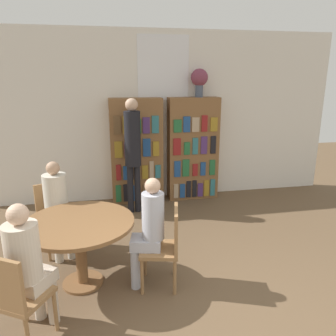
{
  "coord_description": "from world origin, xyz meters",
  "views": [
    {
      "loc": [
        -1.04,
        -1.91,
        2.22
      ],
      "look_at": [
        -0.26,
        2.16,
        1.05
      ],
      "focal_mm": 35.0,
      "sensor_mm": 36.0,
      "label": 1
    }
  ],
  "objects": [
    {
      "name": "wall_back",
      "position": [
        0.0,
        3.96,
        1.51
      ],
      "size": [
        6.4,
        0.07,
        3.0
      ],
      "color": "silver",
      "rests_on": "ground_plane"
    },
    {
      "name": "bookshelf_left",
      "position": [
        -0.52,
        3.76,
        0.93
      ],
      "size": [
        0.91,
        0.34,
        1.86
      ],
      "color": "brown",
      "rests_on": "ground_plane"
    },
    {
      "name": "bookshelf_right",
      "position": [
        0.52,
        3.76,
        0.93
      ],
      "size": [
        0.91,
        0.34,
        1.86
      ],
      "color": "brown",
      "rests_on": "ground_plane"
    },
    {
      "name": "flower_vase",
      "position": [
        0.61,
        3.77,
        2.16
      ],
      "size": [
        0.3,
        0.3,
        0.48
      ],
      "color": "#475166",
      "rests_on": "bookshelf_right"
    },
    {
      "name": "reading_table",
      "position": [
        -1.37,
        1.36,
        0.62
      ],
      "size": [
        1.17,
        1.17,
        0.75
      ],
      "color": "brown",
      "rests_on": "ground_plane"
    },
    {
      "name": "chair_near_camera",
      "position": [
        -1.83,
        0.56,
        0.5
      ],
      "size": [
        0.55,
        0.55,
        0.9
      ],
      "rotation": [
        0.0,
        0.0,
        -0.52
      ],
      "color": "olive",
      "rests_on": "ground_plane"
    },
    {
      "name": "chair_left_side",
      "position": [
        -1.74,
        2.21,
        0.5
      ],
      "size": [
        0.53,
        0.53,
        0.9
      ],
      "rotation": [
        0.0,
        0.0,
        -2.72
      ],
      "color": "olive",
      "rests_on": "ground_plane"
    },
    {
      "name": "chair_far_side",
      "position": [
        -0.47,
        1.17,
        0.5
      ],
      "size": [
        0.47,
        0.47,
        0.9
      ],
      "rotation": [
        0.0,
        0.0,
        1.36
      ],
      "color": "olive",
      "rests_on": "ground_plane"
    },
    {
      "name": "seated_reader_left",
      "position": [
        -1.67,
        2.04,
        0.7
      ],
      "size": [
        0.39,
        0.42,
        1.23
      ],
      "rotation": [
        0.0,
        0.0,
        -2.72
      ],
      "color": "beige",
      "rests_on": "ground_plane"
    },
    {
      "name": "seated_reader_right",
      "position": [
        -0.65,
        1.21,
        0.68
      ],
      "size": [
        0.38,
        0.3,
        1.23
      ],
      "rotation": [
        0.0,
        0.0,
        1.36
      ],
      "color": "#B2B7C6",
      "rests_on": "ground_plane"
    },
    {
      "name": "seated_reader_back",
      "position": [
        -1.74,
        0.71,
        0.71
      ],
      "size": [
        0.41,
        0.42,
        1.24
      ],
      "rotation": [
        0.0,
        0.0,
        -0.52
      ],
      "color": "beige",
      "rests_on": "ground_plane"
    },
    {
      "name": "librarian_standing",
      "position": [
        -0.62,
        3.26,
        1.14
      ],
      "size": [
        0.26,
        0.53,
        1.89
      ],
      "color": "black",
      "rests_on": "ground_plane"
    }
  ]
}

